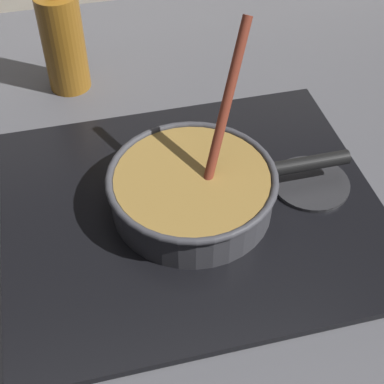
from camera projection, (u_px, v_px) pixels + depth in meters
name	position (u px, v px, depth m)	size (l,w,h in m)	color
ground	(145.00, 277.00, 0.81)	(2.40, 1.60, 0.04)	#4C4C51
hob_plate	(192.00, 209.00, 0.86)	(0.56, 0.48, 0.01)	black
burner_ring	(192.00, 204.00, 0.85)	(0.18, 0.18, 0.01)	#592D0C
spare_burner	(311.00, 183.00, 0.89)	(0.12, 0.12, 0.01)	#262628
cooking_pan	(193.00, 189.00, 0.83)	(0.37, 0.25, 0.26)	#38383D
oil_bottle	(63.00, 39.00, 1.02)	(0.08, 0.08, 0.24)	#8C5919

